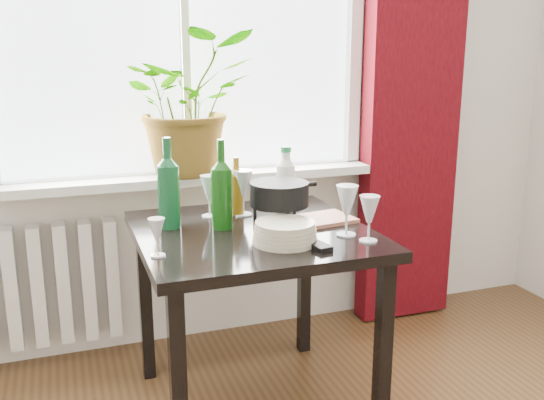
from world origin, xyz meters
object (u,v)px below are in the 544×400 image
object	(u,v)px
wine_bottle_left	(168,182)
radiator	(25,287)
wineglass_front_left	(157,237)
tv_remote	(313,243)
potted_plant	(189,103)
wineglass_front_right	(347,210)
bottle_amber	(236,186)
wineglass_back_left	(209,196)
cleaning_bottle	(286,179)
fondue_pot	(279,204)
wineglass_back_center	(243,192)
table	(253,253)
cutting_board	(317,220)
wineglass_far_right	(369,218)
plate_stack	(285,233)
wine_bottle_right	(222,184)

from	to	relation	value
wine_bottle_left	radiator	bearing A→B (deg)	138.52
wineglass_front_left	tv_remote	xyz separation A→B (m)	(0.52, -0.07, -0.06)
potted_plant	wineglass_front_right	bearing A→B (deg)	-63.12
bottle_amber	wineglass_back_left	distance (m)	0.12
wine_bottle_left	wineglass_front_right	size ratio (longest dim) A/B	1.84
cleaning_bottle	fondue_pot	bearing A→B (deg)	-116.39
wineglass_front_right	wineglass_back_left	bearing A→B (deg)	134.71
wineglass_back_center	table	bearing A→B (deg)	-97.11
wineglass_front_right	wineglass_back_center	xyz separation A→B (m)	(-0.27, 0.39, 0.00)
fondue_pot	wineglass_back_left	bearing A→B (deg)	135.85
bottle_amber	wineglass_back_left	size ratio (longest dim) A/B	1.38
wineglass_back_left	fondue_pot	world-z (taller)	same
cutting_board	tv_remote	bearing A→B (deg)	-116.61
table	wineglass_far_right	bearing A→B (deg)	-39.17
radiator	potted_plant	xyz separation A→B (m)	(0.75, -0.03, 0.78)
plate_stack	fondue_pot	bearing A→B (deg)	75.62
radiator	wine_bottle_left	size ratio (longest dim) A/B	2.29
tv_remote	wineglass_back_center	bearing A→B (deg)	92.61
potted_plant	tv_remote	distance (m)	0.98
potted_plant	cutting_board	size ratio (longest dim) A/B	2.29
wineglass_back_center	tv_remote	world-z (taller)	wineglass_back_center
wineglass_back_left	wineglass_front_left	xyz separation A→B (m)	(-0.27, -0.41, -0.02)
potted_plant	wineglass_front_right	size ratio (longest dim) A/B	3.35
radiator	wineglass_back_center	xyz separation A→B (m)	(0.88, -0.43, 0.46)
fondue_pot	wineglass_far_right	bearing A→B (deg)	-48.48
wine_bottle_right	bottle_amber	distance (m)	0.20
wine_bottle_right	tv_remote	xyz separation A→B (m)	(0.24, -0.31, -0.16)
wineglass_front_right	wineglass_back_center	size ratio (longest dim) A/B	0.99
wineglass_far_right	wineglass_back_left	xyz separation A→B (m)	(-0.45, 0.50, 0.00)
wineglass_front_right	wineglass_back_left	distance (m)	0.58
wine_bottle_left	tv_remote	distance (m)	0.60
wineglass_front_left	wineglass_back_center	bearing A→B (deg)	43.76
table	tv_remote	world-z (taller)	tv_remote
wine_bottle_left	cutting_board	xyz separation A→B (m)	(0.56, -0.12, -0.17)
bottle_amber	wineglass_far_right	distance (m)	0.60
radiator	wineglass_front_right	bearing A→B (deg)	-35.38
radiator	bottle_amber	world-z (taller)	bottle_amber
wine_bottle_left	tv_remote	size ratio (longest dim) A/B	2.05
radiator	wineglass_far_right	world-z (taller)	wineglass_far_right
fondue_pot	wineglass_front_right	bearing A→B (deg)	-42.76
wineglass_back_center	plate_stack	xyz separation A→B (m)	(0.03, -0.40, -0.06)
wineglass_far_right	table	bearing A→B (deg)	140.83
wineglass_far_right	wineglass_front_left	size ratio (longest dim) A/B	1.30
radiator	wineglass_far_right	xyz separation A→B (m)	(1.19, -0.91, 0.44)
tv_remote	cleaning_bottle	bearing A→B (deg)	69.57
wineglass_far_right	wineglass_back_left	world-z (taller)	wineglass_back_left
wineglass_far_right	fondue_pot	bearing A→B (deg)	129.74
wineglass_back_left	wine_bottle_right	bearing A→B (deg)	-87.70
plate_stack	wine_bottle_right	bearing A→B (deg)	122.85
wineglass_front_right	wineglass_back_left	xyz separation A→B (m)	(-0.40, 0.41, -0.01)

